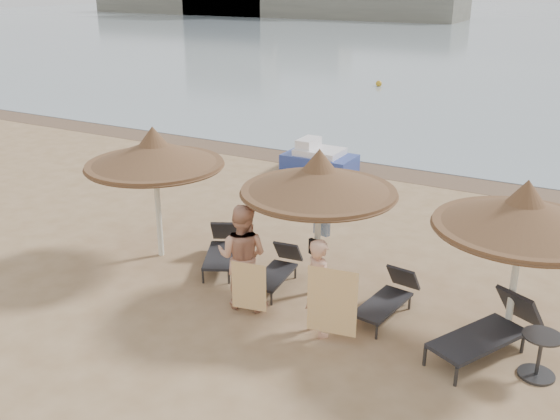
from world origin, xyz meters
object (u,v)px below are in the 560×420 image
(palapa_left, at_px, (154,154))
(lounger_near_left, at_px, (278,269))
(lounger_far_right, at_px, (491,329))
(side_table, at_px, (539,357))
(palapa_right, at_px, (524,214))
(lounger_far_left, at_px, (222,248))
(palapa_center, at_px, (319,180))
(lounger_near_right, at_px, (389,296))
(person_left, at_px, (242,248))
(person_right, at_px, (320,280))
(pedal_boat, at_px, (319,160))

(palapa_left, relative_size, lounger_near_left, 1.77)
(lounger_far_right, relative_size, side_table, 3.03)
(lounger_near_left, bearing_deg, palapa_right, -4.32)
(palapa_left, xyz_separation_m, lounger_far_left, (1.43, 0.30, -1.98))
(palapa_center, distance_m, lounger_near_right, 2.49)
(lounger_far_left, height_order, lounger_near_left, lounger_far_left)
(lounger_near_left, distance_m, lounger_far_right, 4.28)
(palapa_right, bearing_deg, lounger_far_right, -107.14)
(lounger_near_right, xyz_separation_m, person_left, (-2.50, -1.03, 0.83))
(palapa_left, relative_size, person_right, 1.43)
(lounger_far_right, bearing_deg, side_table, 6.32)
(person_left, relative_size, pedal_boat, 1.05)
(palapa_left, relative_size, lounger_far_left, 1.62)
(lounger_near_right, bearing_deg, lounger_near_left, -173.55)
(palapa_right, distance_m, lounger_far_right, 1.95)
(palapa_center, bearing_deg, lounger_near_right, -3.38)
(palapa_right, distance_m, pedal_boat, 10.25)
(side_table, relative_size, person_left, 0.31)
(lounger_far_right, bearing_deg, lounger_far_left, -159.72)
(lounger_far_left, distance_m, pedal_boat, 7.19)
(person_left, relative_size, person_right, 1.14)
(palapa_left, bearing_deg, lounger_near_right, -0.02)
(palapa_right, height_order, person_right, palapa_right)
(person_right, bearing_deg, lounger_near_left, -3.13)
(pedal_boat, bearing_deg, person_right, -63.59)
(lounger_near_left, relative_size, person_left, 0.71)
(lounger_far_left, relative_size, lounger_near_left, 1.09)
(lounger_far_left, distance_m, lounger_near_right, 3.89)
(palapa_right, bearing_deg, lounger_near_left, -178.58)
(palapa_center, distance_m, pedal_boat, 8.31)
(lounger_near_right, height_order, person_left, person_left)
(person_left, bearing_deg, palapa_center, -142.37)
(lounger_far_left, height_order, person_left, person_left)
(palapa_left, height_order, person_left, palapa_left)
(lounger_near_left, distance_m, person_left, 1.39)
(side_table, bearing_deg, palapa_left, 174.76)
(side_table, bearing_deg, lounger_near_right, 164.77)
(palapa_left, height_order, lounger_far_right, palapa_left)
(palapa_center, height_order, lounger_far_left, palapa_center)
(lounger_far_right, bearing_deg, person_right, -136.06)
(person_right, bearing_deg, pedal_boat, -27.35)
(side_table, bearing_deg, pedal_boat, 133.17)
(palapa_left, bearing_deg, side_table, -5.24)
(palapa_left, bearing_deg, pedal_boat, 87.28)
(lounger_far_right, height_order, side_table, lounger_far_right)
(lounger_far_left, bearing_deg, palapa_right, -27.43)
(side_table, height_order, person_left, person_left)
(lounger_far_right, xyz_separation_m, person_right, (-2.72, -0.81, 0.60))
(person_right, relative_size, pedal_boat, 0.92)
(lounger_far_left, distance_m, lounger_near_left, 1.53)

